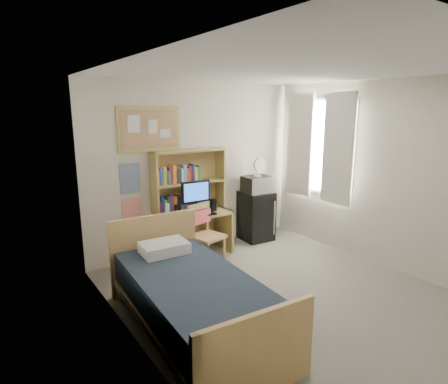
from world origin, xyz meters
TOP-DOWN VIEW (x-y plane):
  - floor at (0.00, 0.00)m, footprint 3.60×4.20m
  - ceiling at (0.00, 0.00)m, footprint 3.60×4.20m
  - wall_back at (0.00, 2.10)m, footprint 3.60×0.04m
  - wall_left at (-1.80, 0.00)m, footprint 0.04×4.20m
  - wall_right at (1.80, 0.00)m, footprint 0.04×4.20m
  - window_unit at (1.75, 1.20)m, footprint 0.10×1.40m
  - curtain_left at (1.72, 0.80)m, footprint 0.04×0.55m
  - curtain_right at (1.72, 1.60)m, footprint 0.04×0.55m
  - bulletin_board at (-0.78, 2.08)m, footprint 0.94×0.03m
  - poster_wave at (-1.10, 2.09)m, footprint 0.30×0.01m
  - poster_japan at (-1.10, 2.09)m, footprint 0.28×0.01m
  - desk at (-0.24, 1.80)m, footprint 1.10×0.58m
  - desk_chair at (-0.28, 1.36)m, footprint 0.54×0.54m
  - mini_fridge at (0.99, 1.84)m, footprint 0.52×0.52m
  - bed at (-1.25, 0.07)m, footprint 1.19×2.17m
  - hutch at (-0.24, 1.95)m, footprint 1.15×0.33m
  - monitor at (-0.24, 1.74)m, footprint 0.46×0.05m
  - keyboard at (-0.25, 1.60)m, footprint 0.47×0.16m
  - speaker_left at (-0.54, 1.75)m, footprint 0.08×0.08m
  - speaker_right at (0.06, 1.73)m, footprint 0.08×0.08m
  - water_bottle at (-0.72, 1.72)m, footprint 0.07×0.07m
  - hoodie at (-0.33, 1.55)m, footprint 0.43×0.22m
  - microwave at (0.99, 1.82)m, footprint 0.49×0.38m
  - desk_fan at (0.99, 1.82)m, footprint 0.24×0.24m
  - pillow at (-1.20, 0.82)m, footprint 0.54×0.40m

SIDE VIEW (x-z plane):
  - floor at x=0.00m, z-range -0.02..0.00m
  - bed at x=-1.25m, z-range 0.00..0.58m
  - desk at x=-0.24m, z-range 0.00..0.68m
  - mini_fridge at x=0.99m, z-range 0.00..0.83m
  - desk_chair at x=-0.28m, z-range 0.00..0.89m
  - pillow at x=-1.20m, z-range 0.58..0.70m
  - keyboard at x=-0.25m, z-range 0.68..0.70m
  - hoodie at x=-0.33m, z-range 0.59..0.79m
  - speaker_left at x=-0.54m, z-range 0.68..0.85m
  - speaker_right at x=0.06m, z-range 0.68..0.86m
  - poster_japan at x=-1.10m, z-range 0.60..0.96m
  - water_bottle at x=-0.72m, z-range 0.68..0.90m
  - monitor at x=-0.24m, z-range 0.68..1.16m
  - microwave at x=0.99m, z-range 0.83..1.10m
  - hutch at x=-0.24m, z-range 0.68..1.61m
  - desk_fan at x=0.99m, z-range 1.10..1.38m
  - poster_wave at x=-1.10m, z-range 1.04..1.46m
  - wall_back at x=0.00m, z-range 0.00..2.60m
  - wall_left at x=-1.80m, z-range 0.00..2.60m
  - wall_right at x=1.80m, z-range 0.00..2.60m
  - window_unit at x=1.75m, z-range 0.75..2.45m
  - curtain_left at x=1.72m, z-range 0.75..2.45m
  - curtain_right at x=1.72m, z-range 0.75..2.45m
  - bulletin_board at x=-0.78m, z-range 1.60..2.24m
  - ceiling at x=0.00m, z-range 2.59..2.61m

